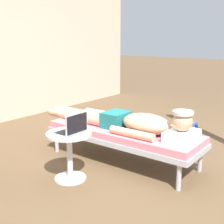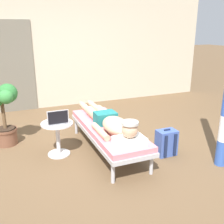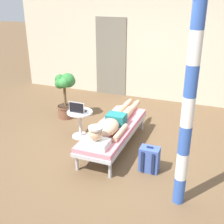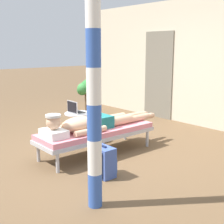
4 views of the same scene
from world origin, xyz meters
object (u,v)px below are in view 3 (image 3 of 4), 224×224
at_px(laptop, 78,110).
at_px(backpack, 149,159).
at_px(lounge_chair, 114,130).
at_px(potted_plant, 66,91).
at_px(side_table, 80,120).
at_px(person_reclining, 112,123).
at_px(porch_post, 188,112).

xyz_separation_m(laptop, backpack, (1.53, -0.58, -0.39)).
relative_size(lounge_chair, potted_plant, 1.90).
height_order(lounge_chair, side_table, side_table).
bearing_deg(laptop, person_reclining, -15.19).
relative_size(backpack, porch_post, 0.16).
xyz_separation_m(laptop, potted_plant, (-0.71, 0.76, 0.03)).
distance_m(laptop, backpack, 1.68).
xyz_separation_m(person_reclining, potted_plant, (-1.46, 0.97, 0.10)).
xyz_separation_m(side_table, laptop, (0.00, -0.05, 0.23)).
distance_m(lounge_chair, porch_post, 1.93).
bearing_deg(laptop, backpack, -20.91).
relative_size(backpack, potted_plant, 0.41).
xyz_separation_m(person_reclining, side_table, (-0.75, 0.26, -0.16)).
bearing_deg(person_reclining, lounge_chair, 90.00).
relative_size(lounge_chair, porch_post, 0.76).
bearing_deg(lounge_chair, laptop, 171.76).
bearing_deg(lounge_chair, person_reclining, -90.00).
bearing_deg(person_reclining, porch_post, -35.46).
xyz_separation_m(lounge_chair, backpack, (0.77, -0.47, -0.15)).
bearing_deg(laptop, lounge_chair, -8.24).
xyz_separation_m(lounge_chair, potted_plant, (-1.46, 0.87, 0.27)).
xyz_separation_m(person_reclining, backpack, (0.77, -0.38, -0.32)).
bearing_deg(person_reclining, potted_plant, 146.49).
bearing_deg(porch_post, lounge_chair, 141.90).
xyz_separation_m(lounge_chair, person_reclining, (0.00, -0.10, 0.17)).
xyz_separation_m(person_reclining, laptop, (-0.75, 0.20, 0.06)).
distance_m(lounge_chair, backpack, 0.92).
bearing_deg(laptop, porch_post, -28.93).
height_order(side_table, backpack, side_table).
height_order(lounge_chair, porch_post, porch_post).
bearing_deg(potted_plant, side_table, -45.08).
bearing_deg(porch_post, laptop, 151.07).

